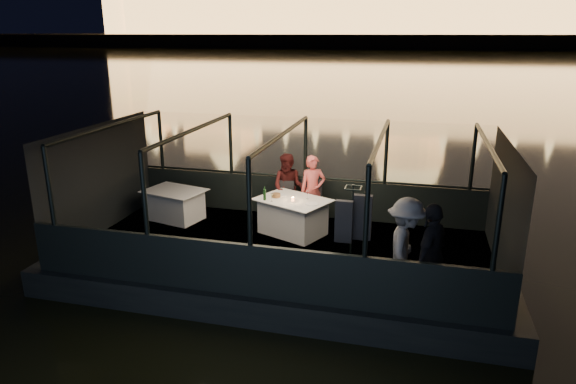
% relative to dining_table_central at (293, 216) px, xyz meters
% --- Properties ---
extents(river_water, '(500.00, 500.00, 0.00)m').
position_rel_dining_table_central_xyz_m(river_water, '(-0.00, 79.19, -0.89)').
color(river_water, black).
rests_on(river_water, ground).
extents(boat_hull, '(8.60, 4.40, 1.00)m').
position_rel_dining_table_central_xyz_m(boat_hull, '(-0.00, -0.81, -0.89)').
color(boat_hull, black).
rests_on(boat_hull, river_water).
extents(boat_deck, '(8.00, 4.00, 0.04)m').
position_rel_dining_table_central_xyz_m(boat_deck, '(-0.00, -0.81, -0.41)').
color(boat_deck, black).
rests_on(boat_deck, boat_hull).
extents(gunwale_port, '(8.00, 0.08, 0.90)m').
position_rel_dining_table_central_xyz_m(gunwale_port, '(-0.00, 1.19, 0.06)').
color(gunwale_port, black).
rests_on(gunwale_port, boat_deck).
extents(gunwale_starboard, '(8.00, 0.08, 0.90)m').
position_rel_dining_table_central_xyz_m(gunwale_starboard, '(-0.00, -2.81, 0.06)').
color(gunwale_starboard, black).
rests_on(gunwale_starboard, boat_deck).
extents(cabin_glass_port, '(8.00, 0.02, 1.40)m').
position_rel_dining_table_central_xyz_m(cabin_glass_port, '(-0.00, 1.19, 1.21)').
color(cabin_glass_port, '#99B2B2').
rests_on(cabin_glass_port, gunwale_port).
extents(cabin_glass_starboard, '(8.00, 0.02, 1.40)m').
position_rel_dining_table_central_xyz_m(cabin_glass_starboard, '(-0.00, -2.81, 1.21)').
color(cabin_glass_starboard, '#99B2B2').
rests_on(cabin_glass_starboard, gunwale_starboard).
extents(cabin_roof_glass, '(8.00, 4.00, 0.02)m').
position_rel_dining_table_central_xyz_m(cabin_roof_glass, '(-0.00, -0.81, 1.91)').
color(cabin_roof_glass, '#99B2B2').
rests_on(cabin_roof_glass, boat_deck).
extents(end_wall_fore, '(0.02, 4.00, 2.30)m').
position_rel_dining_table_central_xyz_m(end_wall_fore, '(-4.00, -0.81, 0.76)').
color(end_wall_fore, black).
rests_on(end_wall_fore, boat_deck).
extents(end_wall_aft, '(0.02, 4.00, 2.30)m').
position_rel_dining_table_central_xyz_m(end_wall_aft, '(4.00, -0.81, 0.76)').
color(end_wall_aft, black).
rests_on(end_wall_aft, boat_deck).
extents(canopy_ribs, '(8.00, 4.00, 2.30)m').
position_rel_dining_table_central_xyz_m(canopy_ribs, '(-0.00, -0.81, 0.76)').
color(canopy_ribs, black).
rests_on(canopy_ribs, boat_deck).
extents(embankment, '(400.00, 140.00, 6.00)m').
position_rel_dining_table_central_xyz_m(embankment, '(-0.00, 209.19, 0.11)').
color(embankment, '#423D33').
rests_on(embankment, ground).
extents(dining_table_central, '(1.75, 1.55, 0.77)m').
position_rel_dining_table_central_xyz_m(dining_table_central, '(0.00, 0.00, 0.00)').
color(dining_table_central, silver).
rests_on(dining_table_central, boat_deck).
extents(dining_table_aft, '(1.50, 1.24, 0.70)m').
position_rel_dining_table_central_xyz_m(dining_table_aft, '(-2.81, 0.19, 0.00)').
color(dining_table_aft, silver).
rests_on(dining_table_aft, boat_deck).
extents(chair_port_left, '(0.44, 0.44, 0.92)m').
position_rel_dining_table_central_xyz_m(chair_port_left, '(-0.38, 0.58, 0.06)').
color(chair_port_left, black).
rests_on(chair_port_left, boat_deck).
extents(chair_port_right, '(0.49, 0.49, 1.00)m').
position_rel_dining_table_central_xyz_m(chair_port_right, '(0.24, 0.57, 0.06)').
color(chair_port_right, black).
rests_on(chair_port_right, boat_deck).
extents(coat_stand, '(0.55, 0.46, 1.81)m').
position_rel_dining_table_central_xyz_m(coat_stand, '(1.51, -2.12, 0.51)').
color(coat_stand, black).
rests_on(coat_stand, boat_deck).
extents(person_woman_coral, '(0.66, 0.57, 1.55)m').
position_rel_dining_table_central_xyz_m(person_woman_coral, '(0.28, 0.72, 0.36)').
color(person_woman_coral, '#E35852').
rests_on(person_woman_coral, boat_deck).
extents(person_man_maroon, '(0.77, 0.62, 1.54)m').
position_rel_dining_table_central_xyz_m(person_man_maroon, '(-0.30, 0.80, 0.36)').
color(person_man_maroon, '#3B1110').
rests_on(person_man_maroon, boat_deck).
extents(passenger_stripe, '(0.63, 1.09, 1.68)m').
position_rel_dining_table_central_xyz_m(passenger_stripe, '(2.38, -2.21, 0.47)').
color(passenger_stripe, white).
rests_on(passenger_stripe, boat_deck).
extents(passenger_dark, '(0.75, 1.06, 1.66)m').
position_rel_dining_table_central_xyz_m(passenger_dark, '(2.77, -2.30, 0.47)').
color(passenger_dark, black).
rests_on(passenger_dark, boat_deck).
extents(wine_bottle, '(0.07, 0.07, 0.29)m').
position_rel_dining_table_central_xyz_m(wine_bottle, '(-0.56, -0.18, 0.53)').
color(wine_bottle, '#133514').
rests_on(wine_bottle, dining_table_central).
extents(bread_basket, '(0.21, 0.21, 0.08)m').
position_rel_dining_table_central_xyz_m(bread_basket, '(-0.38, 0.06, 0.42)').
color(bread_basket, brown).
rests_on(bread_basket, dining_table_central).
extents(amber_candle, '(0.07, 0.07, 0.08)m').
position_rel_dining_table_central_xyz_m(amber_candle, '(0.02, -0.11, 0.42)').
color(amber_candle, '#FB853E').
rests_on(amber_candle, dining_table_central).
extents(plate_near, '(0.33, 0.33, 0.02)m').
position_rel_dining_table_central_xyz_m(plate_near, '(0.45, -0.22, 0.39)').
color(plate_near, white).
rests_on(plate_near, dining_table_central).
extents(plate_far, '(0.34, 0.34, 0.02)m').
position_rel_dining_table_central_xyz_m(plate_far, '(-0.32, 0.18, 0.39)').
color(plate_far, white).
rests_on(plate_far, dining_table_central).
extents(wine_glass_white, '(0.08, 0.08, 0.18)m').
position_rel_dining_table_central_xyz_m(wine_glass_white, '(-0.39, -0.25, 0.48)').
color(wine_glass_white, silver).
rests_on(wine_glass_white, dining_table_central).
extents(wine_glass_red, '(0.08, 0.08, 0.18)m').
position_rel_dining_table_central_xyz_m(wine_glass_red, '(0.29, 0.10, 0.48)').
color(wine_glass_red, silver).
rests_on(wine_glass_red, dining_table_central).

